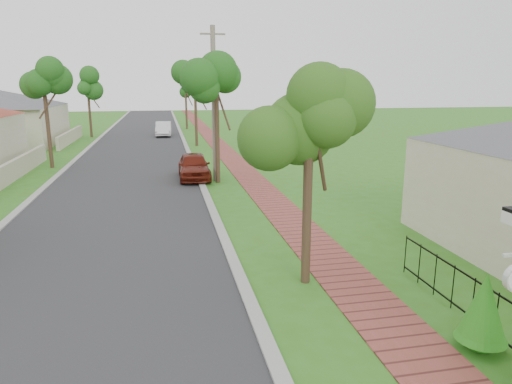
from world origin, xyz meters
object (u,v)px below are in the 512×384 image
object	(u,v)px
parked_car_white	(164,129)
utility_pole	(214,105)
parked_car_red	(194,166)
near_tree	(309,125)

from	to	relation	value
parked_car_white	utility_pole	bearing A→B (deg)	-81.55
parked_car_red	near_tree	world-z (taller)	near_tree
near_tree	utility_pole	world-z (taller)	utility_pole
parked_car_red	near_tree	xyz separation A→B (m)	(1.80, -13.17, 3.20)
parked_car_red	utility_pole	size ratio (longest dim) A/B	0.52
parked_car_white	near_tree	size ratio (longest dim) A/B	0.81
parked_car_white	near_tree	world-z (taller)	near_tree
near_tree	utility_pole	size ratio (longest dim) A/B	0.65
near_tree	parked_car_red	bearing A→B (deg)	97.78
near_tree	utility_pole	xyz separation A→B (m)	(-0.77, 12.52, -0.08)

